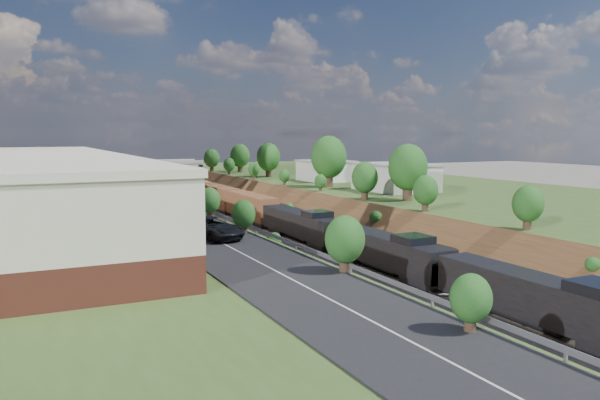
% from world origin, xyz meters
% --- Properties ---
extents(ground, '(400.00, 400.00, 0.00)m').
position_xyz_m(ground, '(0.00, 0.00, 0.00)').
color(ground, '#6B665B').
rests_on(ground, ground).
extents(platform_right, '(44.00, 180.00, 5.00)m').
position_xyz_m(platform_right, '(33.00, 60.00, 2.50)').
color(platform_right, '#395422').
rests_on(platform_right, ground).
extents(embankment_left, '(10.00, 180.00, 10.00)m').
position_xyz_m(embankment_left, '(-11.00, 60.00, 0.00)').
color(embankment_left, brown).
rests_on(embankment_left, ground).
extents(embankment_right, '(10.00, 180.00, 10.00)m').
position_xyz_m(embankment_right, '(11.00, 60.00, 0.00)').
color(embankment_right, brown).
rests_on(embankment_right, ground).
extents(rail_left_track, '(1.58, 180.00, 0.18)m').
position_xyz_m(rail_left_track, '(-2.60, 60.00, 0.09)').
color(rail_left_track, gray).
rests_on(rail_left_track, ground).
extents(rail_right_track, '(1.58, 180.00, 0.18)m').
position_xyz_m(rail_right_track, '(2.60, 60.00, 0.09)').
color(rail_right_track, gray).
rests_on(rail_right_track, ground).
extents(road, '(8.00, 180.00, 0.10)m').
position_xyz_m(road, '(-15.50, 60.00, 5.05)').
color(road, black).
rests_on(road, platform_left).
extents(guardrail, '(0.10, 171.00, 0.70)m').
position_xyz_m(guardrail, '(-11.40, 59.80, 5.55)').
color(guardrail, '#99999E').
rests_on(guardrail, platform_left).
extents(commercial_building, '(14.30, 62.30, 7.00)m').
position_xyz_m(commercial_building, '(-28.00, 38.00, 8.51)').
color(commercial_building, brown).
rests_on(commercial_building, platform_left).
extents(overpass, '(24.50, 8.30, 7.40)m').
position_xyz_m(overpass, '(0.00, 122.00, 4.92)').
color(overpass, gray).
rests_on(overpass, ground).
extents(white_building_near, '(9.00, 12.00, 4.00)m').
position_xyz_m(white_building_near, '(23.50, 52.00, 7.00)').
color(white_building_near, silver).
rests_on(white_building_near, platform_right).
extents(white_building_far, '(8.00, 10.00, 3.60)m').
position_xyz_m(white_building_far, '(23.00, 74.00, 6.80)').
color(white_building_far, silver).
rests_on(white_building_far, platform_right).
extents(tree_right_large, '(5.25, 5.25, 7.61)m').
position_xyz_m(tree_right_large, '(17.00, 40.00, 9.38)').
color(tree_right_large, '#473323').
rests_on(tree_right_large, platform_right).
extents(tree_left_crest, '(2.45, 2.45, 3.55)m').
position_xyz_m(tree_left_crest, '(-11.80, 20.00, 7.04)').
color(tree_left_crest, '#473323').
rests_on(tree_left_crest, platform_left).
extents(freight_train, '(3.03, 170.48, 4.55)m').
position_xyz_m(freight_train, '(2.60, 84.09, 2.61)').
color(freight_train, black).
rests_on(freight_train, ground).
extents(suv, '(5.13, 7.20, 1.82)m').
position_xyz_m(suv, '(-15.70, 23.04, 6.01)').
color(suv, black).
rests_on(suv, road).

